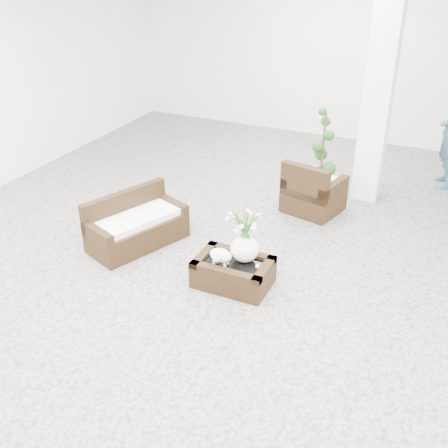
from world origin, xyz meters
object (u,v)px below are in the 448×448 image
at_px(armchair, 315,186).
at_px(topiary, 323,146).
at_px(coffee_table, 233,273).
at_px(loveseat, 137,221).

bearing_deg(armchair, topiary, -66.06).
height_order(coffee_table, armchair, armchair).
bearing_deg(topiary, armchair, -79.90).
bearing_deg(coffee_table, loveseat, 167.88).
bearing_deg(coffee_table, armchair, 82.61).
xyz_separation_m(loveseat, topiary, (1.68, 3.15, 0.29)).
height_order(loveseat, topiary, topiary).
distance_m(armchair, topiary, 1.18).
height_order(coffee_table, topiary, topiary).
height_order(coffee_table, loveseat, loveseat).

